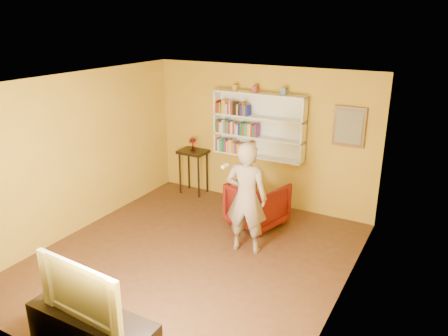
{
  "coord_description": "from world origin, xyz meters",
  "views": [
    {
      "loc": [
        3.29,
        -4.95,
        3.55
      ],
      "look_at": [
        0.14,
        0.75,
        1.27
      ],
      "focal_mm": 35.0,
      "sensor_mm": 36.0,
      "label": 1
    }
  ],
  "objects_px": {
    "ruby_lustre": "(193,142)",
    "person": "(246,198)",
    "television": "(88,287)",
    "armchair": "(257,204)",
    "tv_cabinet": "(94,335)",
    "bookshelf": "(260,125)",
    "console_table": "(193,158)"
  },
  "relations": [
    {
      "from": "bookshelf",
      "to": "ruby_lustre",
      "type": "relative_size",
      "value": 7.04
    },
    {
      "from": "ruby_lustre",
      "to": "person",
      "type": "height_order",
      "value": "person"
    },
    {
      "from": "bookshelf",
      "to": "person",
      "type": "relative_size",
      "value": 1.0
    },
    {
      "from": "ruby_lustre",
      "to": "bookshelf",
      "type": "bearing_deg",
      "value": 6.43
    },
    {
      "from": "bookshelf",
      "to": "television",
      "type": "bearing_deg",
      "value": -87.77
    },
    {
      "from": "person",
      "to": "television",
      "type": "xyz_separation_m",
      "value": [
        -0.42,
        -2.87,
        -0.02
      ]
    },
    {
      "from": "tv_cabinet",
      "to": "television",
      "type": "bearing_deg",
      "value": 0.0
    },
    {
      "from": "person",
      "to": "bookshelf",
      "type": "bearing_deg",
      "value": -81.52
    },
    {
      "from": "ruby_lustre",
      "to": "television",
      "type": "height_order",
      "value": "television"
    },
    {
      "from": "armchair",
      "to": "tv_cabinet",
      "type": "bearing_deg",
      "value": 101.82
    },
    {
      "from": "bookshelf",
      "to": "tv_cabinet",
      "type": "bearing_deg",
      "value": -87.77
    },
    {
      "from": "tv_cabinet",
      "to": "television",
      "type": "relative_size",
      "value": 1.32
    },
    {
      "from": "ruby_lustre",
      "to": "person",
      "type": "bearing_deg",
      "value": -38.81
    },
    {
      "from": "console_table",
      "to": "armchair",
      "type": "bearing_deg",
      "value": -21.67
    },
    {
      "from": "bookshelf",
      "to": "ruby_lustre",
      "type": "bearing_deg",
      "value": -173.57
    },
    {
      "from": "ruby_lustre",
      "to": "television",
      "type": "bearing_deg",
      "value": -70.47
    },
    {
      "from": "console_table",
      "to": "armchair",
      "type": "height_order",
      "value": "console_table"
    },
    {
      "from": "ruby_lustre",
      "to": "television",
      "type": "distance_m",
      "value": 4.78
    },
    {
      "from": "bookshelf",
      "to": "person",
      "type": "distance_m",
      "value": 2.01
    },
    {
      "from": "console_table",
      "to": "person",
      "type": "bearing_deg",
      "value": -38.81
    },
    {
      "from": "ruby_lustre",
      "to": "television",
      "type": "relative_size",
      "value": 0.22
    },
    {
      "from": "tv_cabinet",
      "to": "armchair",
      "type": "bearing_deg",
      "value": 86.87
    },
    {
      "from": "person",
      "to": "tv_cabinet",
      "type": "xyz_separation_m",
      "value": [
        -0.42,
        -2.87,
        -0.63
      ]
    },
    {
      "from": "console_table",
      "to": "person",
      "type": "distance_m",
      "value": 2.6
    },
    {
      "from": "console_table",
      "to": "bookshelf",
      "type": "bearing_deg",
      "value": 6.43
    },
    {
      "from": "person",
      "to": "console_table",
      "type": "bearing_deg",
      "value": -49.08
    },
    {
      "from": "ruby_lustre",
      "to": "television",
      "type": "xyz_separation_m",
      "value": [
        1.6,
        -4.5,
        -0.24
      ]
    },
    {
      "from": "bookshelf",
      "to": "armchair",
      "type": "distance_m",
      "value": 1.53
    },
    {
      "from": "ruby_lustre",
      "to": "tv_cabinet",
      "type": "xyz_separation_m",
      "value": [
        1.6,
        -4.5,
        -0.84
      ]
    },
    {
      "from": "bookshelf",
      "to": "tv_cabinet",
      "type": "xyz_separation_m",
      "value": [
        0.18,
        -4.66,
        -1.32
      ]
    },
    {
      "from": "television",
      "to": "person",
      "type": "bearing_deg",
      "value": 85.2
    },
    {
      "from": "television",
      "to": "ruby_lustre",
      "type": "bearing_deg",
      "value": 113.13
    }
  ]
}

